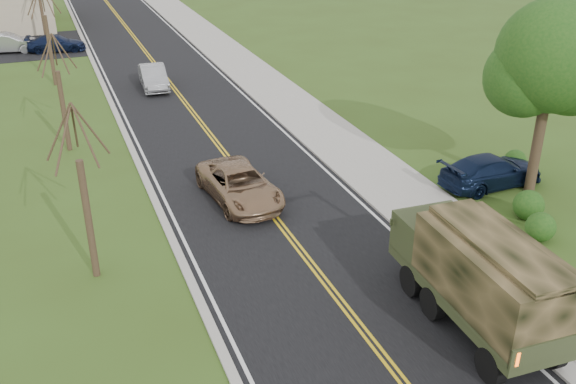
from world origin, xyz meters
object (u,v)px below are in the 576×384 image
sedan_silver (153,77)px  utility_box_near (544,326)px  pickup_navy (491,171)px  military_truck (480,272)px  suv_champagne (239,185)px

sedan_silver → utility_box_near: size_ratio=5.45×
sedan_silver → pickup_navy: bearing=-57.8°
military_truck → utility_box_near: bearing=-41.2°
military_truck → sedan_silver: (-4.34, 27.78, -1.14)m
military_truck → utility_box_near: (1.42, -1.33, -1.35)m
sedan_silver → pickup_navy: sedan_silver is taller
pickup_navy → suv_champagne: bearing=71.9°
suv_champagne → utility_box_near: size_ratio=6.37×
sedan_silver → suv_champagne: bearing=-85.4°
suv_champagne → pickup_navy: (10.56, -2.58, -0.01)m
pickup_navy → utility_box_near: 10.58m
suv_champagne → utility_box_near: bearing=-70.6°
sedan_silver → utility_box_near: sedan_silver is taller
sedan_silver → utility_box_near: bearing=-75.4°
military_truck → sedan_silver: military_truck is taller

